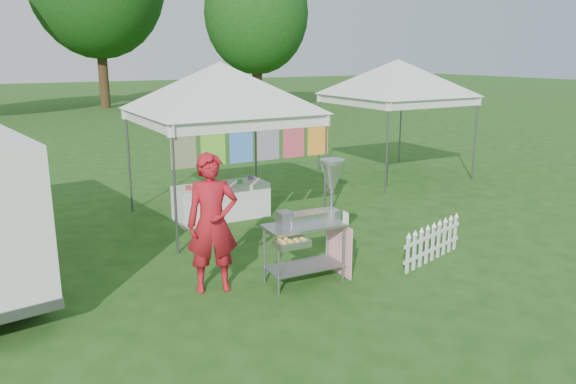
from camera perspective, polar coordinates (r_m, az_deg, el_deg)
ground at (r=8.14m, az=3.37°, el=-8.87°), size 120.00×120.00×0.00m
canopy_main at (r=10.60m, az=-6.97°, el=12.95°), size 4.24×4.24×3.45m
canopy_right at (r=14.82m, az=11.12°, el=13.07°), size 4.24×4.24×3.45m
tree_right at (r=31.67m, az=-3.24°, el=17.62°), size 5.60×5.60×8.42m
donut_cart at (r=7.81m, az=2.86°, el=-2.02°), size 1.27×0.80×1.72m
vendor at (r=7.55m, az=-7.69°, el=-3.17°), size 0.79×0.62×1.90m
picket_fence at (r=9.03m, az=14.50°, el=-5.04°), size 1.56×0.49×0.56m
display_table at (r=11.01m, az=-6.77°, el=-0.96°), size 1.80×0.70×0.68m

